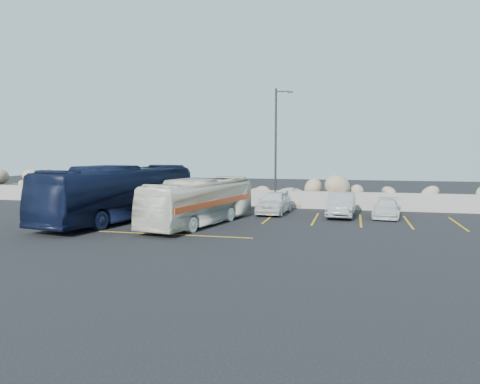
% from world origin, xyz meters
% --- Properties ---
extents(ground, '(90.00, 90.00, 0.00)m').
position_xyz_m(ground, '(0.00, 0.00, 0.00)').
color(ground, black).
rests_on(ground, ground).
extents(seawall, '(60.00, 0.40, 1.20)m').
position_xyz_m(seawall, '(0.00, 12.00, 0.60)').
color(seawall, gray).
rests_on(seawall, ground).
extents(riprap_pile, '(54.00, 2.80, 2.60)m').
position_xyz_m(riprap_pile, '(0.00, 13.20, 1.30)').
color(riprap_pile, '#9D8567').
rests_on(riprap_pile, ground).
extents(parking_lines, '(18.16, 9.36, 0.01)m').
position_xyz_m(parking_lines, '(4.64, 5.57, 0.01)').
color(parking_lines, '#C08916').
rests_on(parking_lines, ground).
extents(lamppost, '(1.14, 0.18, 8.00)m').
position_xyz_m(lamppost, '(2.56, 9.50, 4.30)').
color(lamppost, '#2A2725').
rests_on(lamppost, ground).
extents(vintage_bus, '(3.95, 9.29, 2.52)m').
position_xyz_m(vintage_bus, '(-0.64, 3.43, 1.26)').
color(vintage_bus, silver).
rests_on(vintage_bus, ground).
extents(tour_coach, '(4.85, 11.76, 3.19)m').
position_xyz_m(tour_coach, '(-5.55, 3.66, 1.60)').
color(tour_coach, black).
rests_on(tour_coach, ground).
extents(car_a, '(1.96, 4.36, 1.46)m').
position_xyz_m(car_a, '(2.53, 8.79, 0.73)').
color(car_a, silver).
rests_on(car_a, ground).
extents(car_b, '(1.73, 4.45, 1.45)m').
position_xyz_m(car_b, '(6.75, 8.44, 0.72)').
color(car_b, '#9E9DA2').
rests_on(car_b, ground).
extents(car_c, '(1.91, 3.91, 1.10)m').
position_xyz_m(car_c, '(9.42, 8.64, 0.55)').
color(car_c, silver).
rests_on(car_c, ground).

